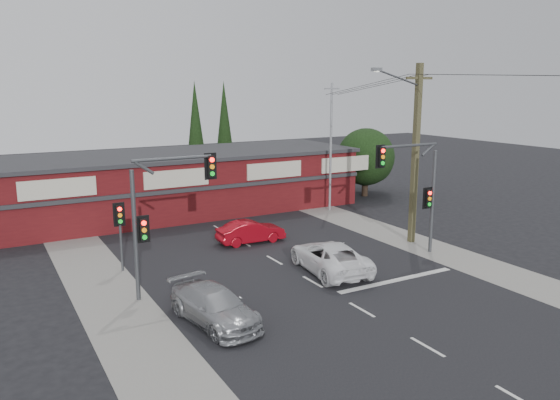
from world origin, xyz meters
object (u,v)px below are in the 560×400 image
red_sedan (251,232)px  silver_suv (214,306)px  utility_pole (414,148)px  white_suv (330,257)px  shop_building (172,182)px

red_sedan → silver_suv: bearing=147.9°
silver_suv → utility_pole: bearing=10.3°
white_suv → shop_building: 16.16m
silver_suv → utility_pole: (13.96, 4.65, 4.72)m
white_suv → red_sedan: 6.39m
shop_building → utility_pole: size_ratio=2.73×
red_sedan → shop_building: size_ratio=0.14×
silver_suv → shop_building: bearing=68.0°
white_suv → silver_suv: white_suv is taller
white_suv → utility_pole: size_ratio=0.52×
white_suv → red_sedan: white_suv is taller
white_suv → red_sedan: size_ratio=1.35×
red_sedan → utility_pole: size_ratio=0.39×
silver_suv → shop_building: 19.27m
silver_suv → utility_pole: utility_pole is taller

